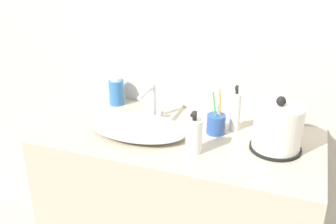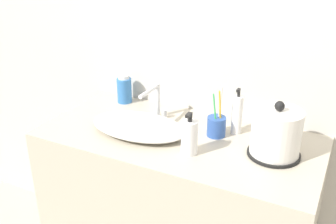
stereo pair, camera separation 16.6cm
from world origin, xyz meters
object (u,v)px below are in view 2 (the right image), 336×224
object	(u,v)px
faucet	(156,99)
shampoo_bottle	(124,89)
electric_kettle	(276,135)
lotion_bottle	(237,114)
toothbrush_cup	(216,126)
mouthwash_bottle	(189,137)

from	to	relation	value
faucet	shampoo_bottle	distance (m)	0.26
electric_kettle	lotion_bottle	size ratio (longest dim) A/B	1.11
lotion_bottle	faucet	bearing A→B (deg)	-175.53
electric_kettle	lotion_bottle	world-z (taller)	electric_kettle
lotion_bottle	electric_kettle	bearing A→B (deg)	-31.42
lotion_bottle	shampoo_bottle	distance (m)	0.62
faucet	lotion_bottle	xyz separation A→B (m)	(0.38, 0.03, -0.01)
toothbrush_cup	shampoo_bottle	distance (m)	0.56
faucet	shampoo_bottle	world-z (taller)	faucet
electric_kettle	mouthwash_bottle	size ratio (longest dim) A/B	1.30
faucet	lotion_bottle	bearing A→B (deg)	4.47
faucet	electric_kettle	world-z (taller)	electric_kettle
shampoo_bottle	mouthwash_bottle	distance (m)	0.60
toothbrush_cup	lotion_bottle	bearing A→B (deg)	42.30
electric_kettle	toothbrush_cup	xyz separation A→B (m)	(-0.26, 0.05, -0.04)
electric_kettle	lotion_bottle	distance (m)	0.22
electric_kettle	faucet	bearing A→B (deg)	171.27
electric_kettle	mouthwash_bottle	distance (m)	0.33
lotion_bottle	toothbrush_cup	bearing A→B (deg)	-137.70
faucet	lotion_bottle	distance (m)	0.38
toothbrush_cup	shampoo_bottle	size ratio (longest dim) A/B	1.55
faucet	toothbrush_cup	size ratio (longest dim) A/B	0.76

